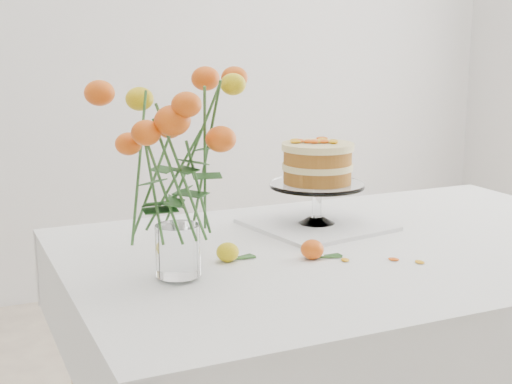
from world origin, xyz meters
TOP-DOWN VIEW (x-y plane):
  - table at (0.00, 0.00)m, footprint 1.43×0.93m
  - napkin at (-0.03, 0.18)m, footprint 0.36×0.36m
  - cake_stand at (-0.03, 0.18)m, footprint 0.24×0.24m
  - rose_vase at (-0.49, -0.07)m, footprint 0.34×0.34m
  - loose_rose_near at (-0.36, 0.00)m, footprint 0.09×0.05m
  - loose_rose_far at (-0.18, -0.06)m, footprint 0.09×0.05m
  - stray_petal_a at (-0.12, -0.10)m, footprint 0.03×0.02m
  - stray_petal_b at (-0.02, -0.14)m, footprint 0.03×0.02m
  - stray_petal_c at (0.02, -0.18)m, footprint 0.03×0.02m

SIDE VIEW (x-z plane):
  - table at x=0.00m, z-range 0.30..1.05m
  - stray_petal_a at x=-0.12m, z-range 0.76..0.76m
  - stray_petal_b at x=-0.02m, z-range 0.76..0.76m
  - stray_petal_c at x=0.02m, z-range 0.76..0.76m
  - napkin at x=-0.03m, z-range 0.76..0.77m
  - loose_rose_near at x=-0.36m, z-range 0.76..0.80m
  - loose_rose_far at x=-0.18m, z-range 0.76..0.80m
  - cake_stand at x=-0.03m, z-range 0.80..1.02m
  - rose_vase at x=-0.49m, z-range 0.80..1.25m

